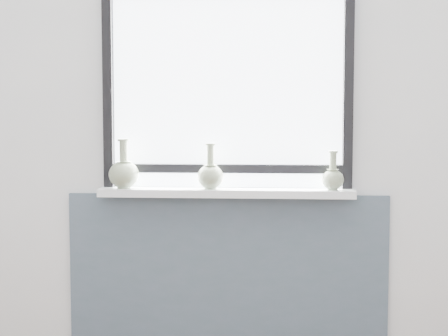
# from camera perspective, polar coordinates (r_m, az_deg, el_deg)

# --- Properties ---
(back_wall) EXTENTS (3.60, 0.02, 2.60)m
(back_wall) POSITION_cam_1_polar(r_m,az_deg,el_deg) (3.63, 0.29, 4.74)
(back_wall) COLOR silver
(back_wall) RESTS_ON ground
(apron_panel) EXTENTS (1.70, 0.03, 0.86)m
(apron_panel) POSITION_cam_1_polar(r_m,az_deg,el_deg) (3.71, 0.25, -8.84)
(apron_panel) COLOR #495569
(apron_panel) RESTS_ON ground
(windowsill) EXTENTS (1.32, 0.18, 0.04)m
(windowsill) POSITION_cam_1_polar(r_m,az_deg,el_deg) (3.56, 0.18, -2.04)
(windowsill) COLOR white
(windowsill) RESTS_ON apron_panel
(window) EXTENTS (1.30, 0.06, 1.05)m
(window) POSITION_cam_1_polar(r_m,az_deg,el_deg) (3.60, 0.25, 6.99)
(window) COLOR black
(window) RESTS_ON windowsill
(vase_a) EXTENTS (0.16, 0.16, 0.26)m
(vase_a) POSITION_cam_1_polar(r_m,az_deg,el_deg) (3.59, -8.32, -0.38)
(vase_a) COLOR #95A684
(vase_a) RESTS_ON windowsill
(vase_b) EXTENTS (0.14, 0.14, 0.24)m
(vase_b) POSITION_cam_1_polar(r_m,az_deg,el_deg) (3.53, -1.14, -0.56)
(vase_b) COLOR #95A684
(vase_b) RESTS_ON windowsill
(vase_c) EXTENTS (0.11, 0.11, 0.20)m
(vase_c) POSITION_cam_1_polar(r_m,az_deg,el_deg) (3.53, 9.03, -0.79)
(vase_c) COLOR #95A684
(vase_c) RESTS_ON windowsill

